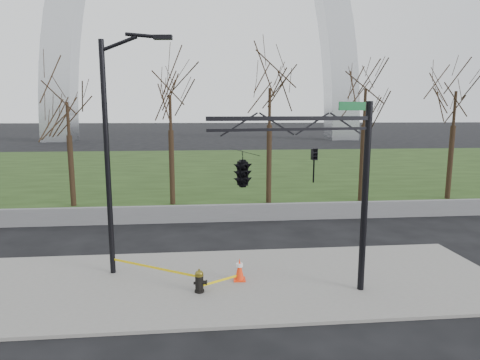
{
  "coord_description": "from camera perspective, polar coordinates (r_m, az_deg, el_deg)",
  "views": [
    {
      "loc": [
        -1.14,
        -12.93,
        5.63
      ],
      "look_at": [
        0.32,
        2.0,
        3.18
      ],
      "focal_mm": 30.48,
      "sensor_mm": 36.0,
      "label": 1
    }
  ],
  "objects": [
    {
      "name": "traffic_cone",
      "position": [
        13.95,
        -0.06,
        -12.4
      ],
      "size": [
        0.41,
        0.41,
        0.76
      ],
      "rotation": [
        0.0,
        0.0,
        -0.06
      ],
      "color": "#FF330D",
      "rests_on": "sidewalk"
    },
    {
      "name": "caution_tape",
      "position": [
        13.91,
        -9.31,
        -12.51
      ],
      "size": [
        4.38,
        1.89,
        0.4
      ],
      "color": "yellow",
      "rests_on": "ground"
    },
    {
      "name": "sidewalk",
      "position": [
        14.12,
        -0.52,
        -14.01
      ],
      "size": [
        18.0,
        6.0,
        0.1
      ],
      "primitive_type": "cube",
      "color": "slate",
      "rests_on": "ground"
    },
    {
      "name": "fire_hydrant",
      "position": [
        13.18,
        -5.67,
        -13.94
      ],
      "size": [
        0.47,
        0.31,
        0.76
      ],
      "rotation": [
        0.0,
        0.0,
        -0.12
      ],
      "color": "black",
      "rests_on": "sidewalk"
    },
    {
      "name": "street_light",
      "position": [
        14.31,
        -17.34,
        5.09
      ],
      "size": [
        2.39,
        0.46,
        8.21
      ],
      "rotation": [
        0.0,
        0.0,
        -0.11
      ],
      "color": "black",
      "rests_on": "ground"
    },
    {
      "name": "tree_row",
      "position": [
        25.35,
        4.14,
        5.38
      ],
      "size": [
        52.26,
        4.0,
        7.86
      ],
      "color": "black",
      "rests_on": "ground"
    },
    {
      "name": "traffic_signal_mast",
      "position": [
        11.32,
        4.01,
        1.72
      ],
      "size": [
        4.97,
        2.54,
        6.0
      ],
      "rotation": [
        0.0,
        0.0,
        0.24
      ],
      "color": "black",
      "rests_on": "ground"
    },
    {
      "name": "grass_strip",
      "position": [
        43.3,
        -4.05,
        1.8
      ],
      "size": [
        120.0,
        40.0,
        0.06
      ],
      "primitive_type": "cube",
      "color": "#203212",
      "rests_on": "ground"
    },
    {
      "name": "guardrail",
      "position": [
        21.59,
        -2.41,
        -4.64
      ],
      "size": [
        60.0,
        0.3,
        0.9
      ],
      "primitive_type": "cube",
      "color": "#59595B",
      "rests_on": "ground"
    },
    {
      "name": "ground",
      "position": [
        14.14,
        -0.52,
        -14.2
      ],
      "size": [
        500.0,
        500.0,
        0.0
      ],
      "primitive_type": "plane",
      "color": "black",
      "rests_on": "ground"
    }
  ]
}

